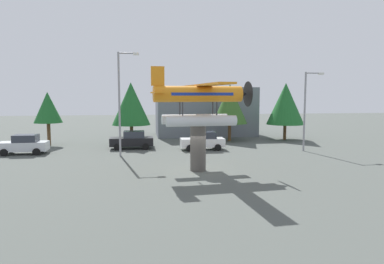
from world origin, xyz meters
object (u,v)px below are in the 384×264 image
object	(u,v)px
floatplane_monument	(200,101)
tree_east	(131,104)
car_mid_black	(132,140)
car_near_silver	(24,144)
car_far_white	(203,141)
streetlight_primary	(121,97)
tree_west	(48,108)
display_pedestal	(198,148)
streetlight_secondary	(307,105)
tree_center_back	(230,104)
tree_far_east	(286,104)
storefront_building	(205,111)

from	to	relation	value
floatplane_monument	tree_east	xyz separation A→B (m)	(-5.09, 13.88, -0.54)
tree_east	car_mid_black	bearing A→B (deg)	-87.51
car_near_silver	tree_east	xyz separation A→B (m)	(9.43, 4.86, 3.48)
car_near_silver	car_far_white	bearing A→B (deg)	-179.10
streetlight_primary	tree_west	xyz separation A→B (m)	(-7.95, 7.56, -1.15)
floatplane_monument	streetlight_primary	bearing A→B (deg)	125.06
car_near_silver	car_mid_black	distance (m)	9.73
streetlight_primary	tree_west	world-z (taller)	streetlight_primary
display_pedestal	car_far_white	size ratio (longest dim) A/B	0.77
car_far_white	streetlight_secondary	size ratio (longest dim) A/B	0.57
streetlight_secondary	car_near_silver	bearing A→B (deg)	175.97
streetlight_primary	streetlight_secondary	bearing A→B (deg)	1.01
car_far_white	display_pedestal	bearing A→B (deg)	77.99
tree_east	tree_center_back	distance (m)	11.18
car_near_silver	car_mid_black	size ratio (longest dim) A/B	1.00
tree_far_east	car_near_silver	bearing A→B (deg)	-166.43
car_near_silver	tree_center_back	size ratio (longest dim) A/B	0.65
display_pedestal	storefront_building	distance (m)	22.49
floatplane_monument	car_near_silver	world-z (taller)	floatplane_monument
display_pedestal	streetlight_secondary	size ratio (longest dim) A/B	0.43
display_pedestal	car_far_white	xyz separation A→B (m)	(1.98, 9.30, -0.73)
display_pedestal	streetlight_primary	size ratio (longest dim) A/B	0.36
streetlight_primary	tree_west	distance (m)	11.03
car_far_white	streetlight_secondary	world-z (taller)	streetlight_secondary
car_mid_black	tree_center_back	xyz separation A→B (m)	(10.95, 4.44, 3.37)
storefront_building	floatplane_monument	bearing A→B (deg)	-101.05
streetlight_secondary	tree_west	world-z (taller)	streetlight_secondary
car_far_white	car_mid_black	bearing A→B (deg)	-13.09
car_mid_black	streetlight_secondary	world-z (taller)	streetlight_secondary
car_mid_black	tree_west	bearing A→B (deg)	-22.44
tree_center_back	car_far_white	bearing A→B (deg)	-124.59
floatplane_monument	tree_far_east	bearing A→B (deg)	46.05
car_near_silver	car_mid_black	world-z (taller)	same
car_near_silver	streetlight_primary	xyz separation A→B (m)	(8.79, -2.13, 4.24)
car_mid_black	tree_east	bearing A→B (deg)	-87.51
display_pedestal	streetlight_primary	distance (m)	9.56
car_near_silver	car_far_white	size ratio (longest dim) A/B	1.00
car_far_white	streetlight_primary	world-z (taller)	streetlight_primary
tree_west	streetlight_secondary	bearing A→B (deg)	-16.16
car_far_white	tree_center_back	xyz separation A→B (m)	(4.15, 6.02, 3.37)
car_mid_black	tree_west	distance (m)	9.92
tree_west	tree_center_back	xyz separation A→B (m)	(19.67, 0.84, 0.28)
streetlight_secondary	storefront_building	xyz separation A→B (m)	(-7.09, 14.78, -1.22)
streetlight_primary	tree_center_back	bearing A→B (deg)	35.63
storefront_building	tree_west	distance (m)	19.49
storefront_building	tree_far_east	distance (m)	10.69
floatplane_monument	storefront_building	distance (m)	22.48
tree_west	tree_center_back	world-z (taller)	tree_center_back
tree_center_back	tree_east	bearing A→B (deg)	-172.70
car_mid_black	tree_center_back	size ratio (longest dim) A/B	0.65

